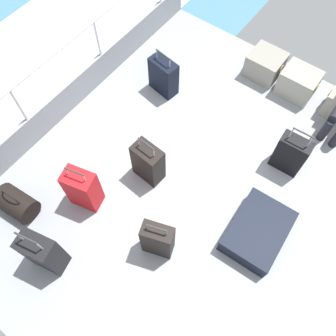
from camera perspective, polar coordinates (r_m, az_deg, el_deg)
name	(u,v)px	position (r m, az deg, el deg)	size (l,w,h in m)	color
ground_plane	(198,189)	(4.53, 4.86, -3.37)	(4.40, 5.20, 0.06)	gray
gunwale_port	(70,96)	(5.17, -15.54, 11.15)	(0.06, 5.20, 0.45)	gray
railing_port	(59,67)	(4.77, -17.18, 15.32)	(0.04, 4.20, 1.02)	silver
sea_wake	(15,77)	(6.47, -23.42, 13.31)	(12.00, 12.00, 0.01)	teal
cargo_crate_0	(265,65)	(5.61, 15.40, 15.79)	(0.52, 0.45, 0.37)	gray
cargo_crate_1	(298,83)	(5.49, 20.29, 12.78)	(0.54, 0.41, 0.40)	gray
suitcase_0	(158,240)	(3.92, -1.66, -11.51)	(0.38, 0.28, 0.73)	black
suitcase_1	(83,189)	(4.25, -13.57, -3.31)	(0.41, 0.32, 0.77)	red
suitcase_2	(148,163)	(4.32, -3.22, 0.84)	(0.39, 0.25, 0.74)	black
suitcase_3	(164,76)	(5.15, -0.73, 14.60)	(0.44, 0.27, 0.70)	black
suitcase_4	(290,154)	(4.63, 19.15, 2.13)	(0.39, 0.21, 0.78)	black
suitcase_5	(257,231)	(4.27, 14.25, -9.87)	(0.64, 0.85, 0.26)	black
suitcase_6	(43,253)	(4.08, -19.49, -12.74)	(0.42, 0.31, 0.88)	black
duffel_bag	(16,203)	(4.60, -23.28, -5.28)	(0.50, 0.35, 0.46)	black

